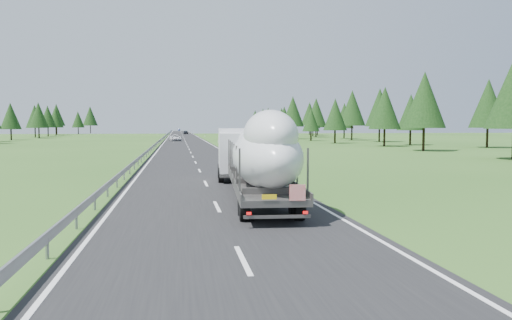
{
  "coord_description": "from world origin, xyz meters",
  "views": [
    {
      "loc": [
        -1.72,
        -22.22,
        3.68
      ],
      "look_at": [
        2.19,
        2.63,
        1.92
      ],
      "focal_mm": 35.0,
      "sensor_mm": 36.0,
      "label": 1
    }
  ],
  "objects": [
    {
      "name": "highway_sign",
      "position": [
        7.2,
        80.0,
        1.81
      ],
      "size": [
        0.08,
        0.9,
        2.6
      ],
      "color": "slate",
      "rests_on": "ground"
    },
    {
      "name": "tree_line_right",
      "position": [
        39.71,
        94.0,
        6.88
      ],
      "size": [
        26.41,
        246.26,
        12.62
      ],
      "color": "black",
      "rests_on": "ground"
    },
    {
      "name": "distant_car_blue",
      "position": [
        -0.85,
        297.26,
        0.67
      ],
      "size": [
        1.61,
        4.13,
        1.34
      ],
      "primitive_type": "imported",
      "rotation": [
        0.0,
        0.0,
        0.05
      ],
      "color": "#172040",
      "rests_on": "ground"
    },
    {
      "name": "boat_truck",
      "position": [
        2.19,
        2.92,
        2.2
      ],
      "size": [
        3.51,
        18.68,
        4.3
      ],
      "color": "silver",
      "rests_on": "ground"
    },
    {
      "name": "distant_van",
      "position": [
        -2.2,
        95.6,
        0.74
      ],
      "size": [
        2.85,
        5.48,
        1.48
      ],
      "primitive_type": "imported",
      "rotation": [
        0.0,
        0.0,
        0.08
      ],
      "color": "silver",
      "rests_on": "ground"
    },
    {
      "name": "distant_car_dark",
      "position": [
        1.6,
        184.29,
        0.76
      ],
      "size": [
        1.89,
        4.52,
        1.53
      ],
      "primitive_type": "imported",
      "rotation": [
        0.0,
        0.0,
        0.02
      ],
      "color": "black",
      "rests_on": "ground"
    },
    {
      "name": "ground",
      "position": [
        0.0,
        0.0,
        0.0
      ],
      "size": [
        400.0,
        400.0,
        0.0
      ],
      "primitive_type": "plane",
      "color": "#2B511B",
      "rests_on": "ground"
    },
    {
      "name": "guardrail",
      "position": [
        -5.3,
        99.94,
        0.6
      ],
      "size": [
        0.1,
        400.0,
        0.76
      ],
      "color": "slate",
      "rests_on": "ground"
    },
    {
      "name": "road_surface",
      "position": [
        0.0,
        100.0,
        0.01
      ],
      "size": [
        10.0,
        400.0,
        0.02
      ],
      "primitive_type": "cube",
      "color": "black",
      "rests_on": "ground"
    },
    {
      "name": "marker_posts",
      "position": [
        6.5,
        155.0,
        0.54
      ],
      "size": [
        0.13,
        350.08,
        1.0
      ],
      "color": "silver",
      "rests_on": "ground"
    }
  ]
}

